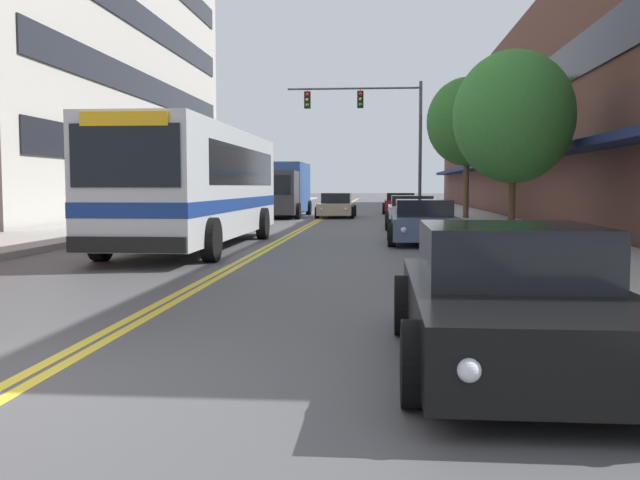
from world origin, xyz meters
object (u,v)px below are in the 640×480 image
Objects in this scene: city_bus at (199,182)px; car_beige_moving_lead at (336,206)px; car_dark_grey_parked_left_far at (222,209)px; traffic_signal_mast at (376,120)px; street_tree_right_mid at (514,117)px; car_slate_blue_parked_right_mid at (424,223)px; street_tree_right_far at (467,122)px; car_white_parked_right_end at (412,213)px; box_truck at (283,189)px; car_black_parked_right_foreground at (511,301)px; car_red_parked_right_far at (400,204)px.

city_bus is 19.27m from car_beige_moving_lead.
traffic_signal_mast reaches higher than car_dark_grey_parked_left_far.
car_slate_blue_parked_right_mid is at bearing 177.65° from street_tree_right_mid.
car_beige_moving_lead is at bearing 146.84° from street_tree_right_far.
car_dark_grey_parked_left_far is 0.72× the size of street_tree_right_far.
traffic_signal_mast is (4.76, 19.92, 3.46)m from city_bus.
street_tree_right_mid is (2.57, -7.50, 3.06)m from car_white_parked_right_end.
car_beige_moving_lead is 3.14m from box_truck.
car_black_parked_right_foreground is at bearing -90.11° from car_slate_blue_parked_right_mid.
traffic_signal_mast is 18.85m from street_tree_right_mid.
car_dark_grey_parked_left_far is 0.60× the size of box_truck.
traffic_signal_mast is at bearing 130.32° from street_tree_right_far.
car_black_parked_right_foreground is 0.68× the size of street_tree_right_far.
traffic_signal_mast is (5.10, 0.54, 3.75)m from box_truck.
car_red_parked_right_far is at bearing 57.63° from car_beige_moving_lead.
box_truck reaches higher than car_white_parked_right_end.
car_slate_blue_parked_right_mid is (0.03, 14.41, -0.01)m from car_black_parked_right_foreground.
traffic_signal_mast is at bearing 76.57° from city_bus.
box_truck is at bearing 154.28° from street_tree_right_far.
city_bus reaches higher than car_red_parked_right_far.
traffic_signal_mast reaches higher than box_truck.
city_bus reaches higher than car_beige_moving_lead.
car_slate_blue_parked_right_mid is 0.53× the size of box_truck.
car_beige_moving_lead is at bearing -122.37° from car_red_parked_right_far.
street_tree_right_mid reaches higher than car_white_parked_right_end.
traffic_signal_mast reaches higher than street_tree_right_far.
car_dark_grey_parked_left_far is at bearing 132.77° from street_tree_right_mid.
car_black_parked_right_foreground is 0.61× the size of traffic_signal_mast.
street_tree_right_far is at bearing -25.72° from box_truck.
car_black_parked_right_foreground is at bearing -83.42° from car_beige_moving_lead.
car_beige_moving_lead reaches higher than car_dark_grey_parked_left_far.
car_dark_grey_parked_left_far is at bearing 125.95° from car_slate_blue_parked_right_mid.
car_slate_blue_parked_right_mid reaches higher than car_dark_grey_parked_left_far.
traffic_signal_mast is at bearing 97.98° from car_white_parked_right_end.
box_truck is 1.19× the size of street_tree_right_far.
car_white_parked_right_end reaches higher than car_red_parked_right_far.
city_bus is 2.42× the size of car_beige_moving_lead.
street_tree_right_mid reaches higher than box_truck.
car_slate_blue_parked_right_mid is (8.81, -12.14, 0.02)m from car_dark_grey_parked_left_far.
car_white_parked_right_end is at bearing -69.89° from car_beige_moving_lead.
car_dark_grey_parked_left_far is 1.14× the size of car_slate_blue_parked_right_mid.
box_truck is (-6.67, 17.69, 0.93)m from car_slate_blue_parked_right_mid.
car_beige_moving_lead is 0.87× the size of street_tree_right_mid.
car_red_parked_right_far is 6.71m from car_beige_moving_lead.
street_tree_right_far is at bearing 89.03° from street_tree_right_mid.
box_truck is at bearing 91.02° from city_bus.
car_black_parked_right_foreground reaches higher than car_red_parked_right_far.
car_beige_moving_lead is at bearing -6.30° from box_truck.
car_beige_moving_lead is 0.64× the size of traffic_signal_mast.
city_bus is 11.11m from car_white_parked_right_end.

